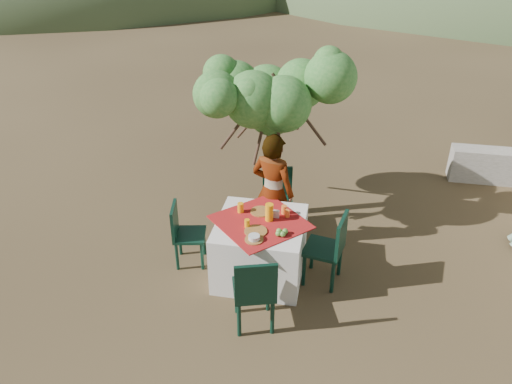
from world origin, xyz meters
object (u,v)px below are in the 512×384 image
table (260,248)px  person (273,192)px  chair_left (184,232)px  chair_near (255,291)px  chair_far (278,196)px  juice_pitcher (269,212)px  shrub_tree (278,103)px  chair_right (330,246)px

table → person: size_ratio=0.82×
table → chair_left: chair_left is taller
chair_near → chair_far: bearing=-105.2°
chair_far → chair_left: bearing=-145.9°
person → juice_pitcher: person is taller
shrub_tree → chair_left: bearing=-124.6°
chair_near → person: person is taller
person → chair_near: bearing=111.7°
chair_near → person: size_ratio=0.59×
chair_right → chair_left: bearing=-80.4°
table → juice_pitcher: juice_pitcher is taller
chair_near → juice_pitcher: juice_pitcher is taller
table → juice_pitcher: 0.50m
chair_near → chair_left: (-1.08, 0.96, -0.06)m
table → chair_near: (0.11, -0.91, 0.14)m
chair_left → shrub_tree: shrub_tree is taller
chair_far → chair_near: (0.06, -1.99, 0.03)m
person → chair_left: bearing=49.6°
chair_left → chair_right: (1.80, -0.05, 0.06)m
chair_near → chair_right: 1.16m
chair_left → chair_far: bearing=-56.0°
chair_left → juice_pitcher: (1.06, 0.00, 0.41)m
person → chair_far: bearing=-70.9°
chair_right → shrub_tree: size_ratio=0.43×
table → chair_right: 0.84m
chair_far → juice_pitcher: juice_pitcher is taller
chair_right → juice_pitcher: size_ratio=4.37×
juice_pitcher → shrub_tree: bearing=95.3°
chair_left → juice_pitcher: 1.14m
table → person: (0.04, 0.64, 0.42)m
chair_right → shrub_tree: bearing=-137.5°
chair_left → shrub_tree: size_ratio=0.38×
chair_right → person: size_ratio=0.58×
shrub_tree → chair_far: bearing=-77.0°
chair_near → juice_pitcher: 1.02m
table → chair_right: chair_right is taller
person → juice_pitcher: size_ratio=7.48×
shrub_tree → person: bearing=-84.5°
table → chair_right: bearing=0.2°
chair_far → shrub_tree: bearing=91.7°
table → chair_left: 0.97m
chair_near → chair_right: bearing=-145.2°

